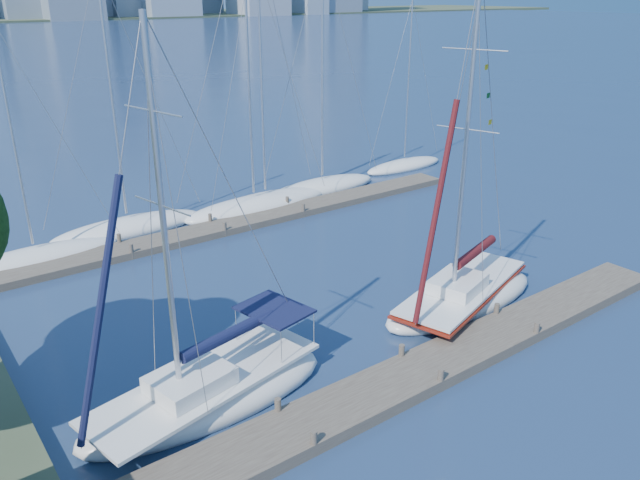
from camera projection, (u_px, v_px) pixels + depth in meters
ground at (420, 377)px, 20.67m from camera, size 700.00×700.00×0.00m
near_dock at (420, 372)px, 20.59m from camera, size 26.00×2.00×0.40m
far_dock at (234, 225)px, 33.62m from camera, size 30.00×1.80×0.36m
sailboat_navy at (206, 380)px, 18.90m from camera, size 8.53×4.27×12.11m
sailboat_maroon at (463, 282)px, 24.96m from camera, size 8.40×4.83×13.23m
bg_boat_0 at (35, 258)px, 29.29m from camera, size 8.07×3.63×11.23m
bg_boat_1 at (128, 227)px, 32.95m from camera, size 8.35×3.05×13.47m
bg_boat_2 at (254, 206)px, 36.20m from camera, size 9.13×4.71×15.71m
bg_boat_3 at (266, 202)px, 36.87m from camera, size 9.20×4.96×15.58m
bg_boat_4 at (322, 187)px, 39.77m from camera, size 8.28×3.76×14.75m
bg_boat_5 at (404, 165)px, 44.86m from camera, size 6.86×2.05×11.79m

